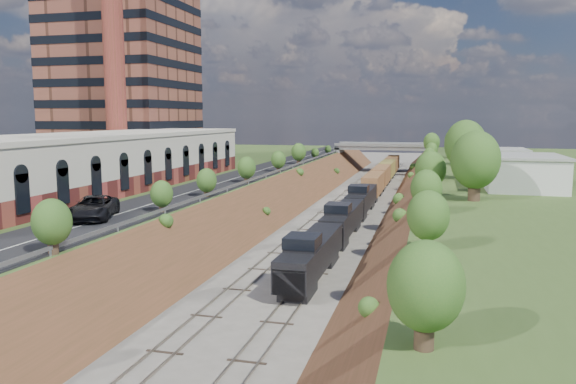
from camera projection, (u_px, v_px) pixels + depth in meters
name	position (u px, v px, depth m)	size (l,w,h in m)	color
platform_left	(149.00, 187.00, 92.90)	(44.00, 180.00, 5.00)	#3E5724
embankment_left	(276.00, 207.00, 87.72)	(7.07, 180.00, 7.07)	brown
embankment_right	(420.00, 213.00, 82.20)	(7.07, 180.00, 7.07)	brown
rail_left_track	(329.00, 209.00, 85.60)	(1.58, 180.00, 0.18)	gray
rail_right_track	(363.00, 210.00, 84.30)	(1.58, 180.00, 0.18)	gray
road	(249.00, 174.00, 88.17)	(8.00, 180.00, 0.10)	black
guardrail	(273.00, 172.00, 86.89)	(0.10, 171.00, 0.70)	#99999E
commercial_building	(96.00, 162.00, 69.75)	(14.30, 62.30, 7.00)	maroon
highrise_tower	(121.00, 13.00, 103.10)	(22.00, 22.00, 53.90)	brown
smokestack	(114.00, 45.00, 86.81)	(3.20, 3.20, 40.00)	maroon
overpass	(383.00, 153.00, 143.75)	(24.50, 8.30, 7.40)	gray
white_building_near	(522.00, 173.00, 70.46)	(9.00, 12.00, 4.00)	silver
white_building_far	(499.00, 161.00, 91.71)	(8.00, 10.00, 3.60)	silver
tree_right_large	(475.00, 161.00, 60.27)	(5.25, 5.25, 7.61)	#473323
tree_left_crest	(141.00, 198.00, 48.63)	(2.45, 2.45, 3.55)	#473323
freight_train	(373.00, 185.00, 96.19)	(2.72, 110.21, 4.55)	black
suv	(94.00, 207.00, 49.60)	(3.32, 7.20, 2.00)	black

